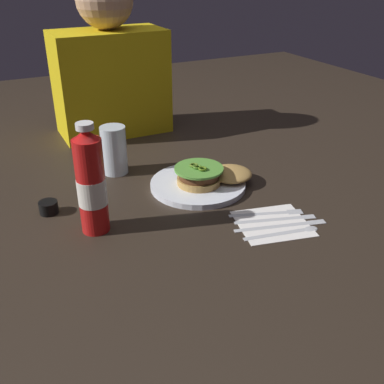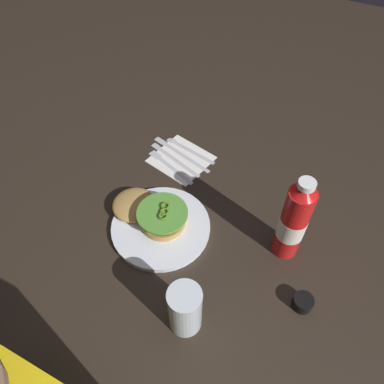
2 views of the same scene
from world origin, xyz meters
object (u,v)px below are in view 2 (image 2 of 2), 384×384
object	(u,v)px
ketchup_bottle	(293,222)
spoon_utensil	(183,146)
dinner_plate	(161,227)
butter_knife	(172,157)
napkin	(181,159)
condiment_cup	(303,302)
fork_utensil	(167,163)
water_glass	(185,309)
steak_knife	(178,151)
burger_sandwich	(152,213)

from	to	relation	value
ketchup_bottle	spoon_utensil	xyz separation A→B (m)	(0.39, -0.21, -0.11)
dinner_plate	ketchup_bottle	distance (m)	0.33
butter_knife	napkin	bearing A→B (deg)	-165.52
condiment_cup	fork_utensil	distance (m)	0.54
water_glass	condiment_cup	bearing A→B (deg)	-145.23
water_glass	steak_knife	distance (m)	0.53
burger_sandwich	butter_knife	bearing A→B (deg)	-73.83
dinner_plate	steak_knife	xyz separation A→B (m)	(0.09, -0.26, -0.00)
condiment_cup	burger_sandwich	bearing A→B (deg)	-6.90
water_glass	napkin	distance (m)	0.50
water_glass	napkin	world-z (taller)	water_glass
water_glass	steak_knife	size ratio (longest dim) A/B	0.63
water_glass	condiment_cup	xyz separation A→B (m)	(-0.22, -0.15, -0.05)
dinner_plate	steak_knife	distance (m)	0.28
condiment_cup	napkin	bearing A→B (deg)	-31.88
fork_utensil	condiment_cup	bearing A→B (deg)	153.08
burger_sandwich	steak_knife	bearing A→B (deg)	-76.55
condiment_cup	fork_utensil	world-z (taller)	condiment_cup
burger_sandwich	water_glass	distance (m)	0.28
spoon_utensil	butter_knife	size ratio (longest dim) A/B	0.93
ketchup_bottle	spoon_utensil	world-z (taller)	ketchup_bottle
spoon_utensil	fork_utensil	bearing A→B (deg)	84.06
dinner_plate	napkin	distance (m)	0.25
dinner_plate	butter_knife	bearing A→B (deg)	-67.76
dinner_plate	fork_utensil	bearing A→B (deg)	-64.89
dinner_plate	steak_knife	world-z (taller)	dinner_plate
napkin	spoon_utensil	distance (m)	0.05
dinner_plate	butter_knife	xyz separation A→B (m)	(0.10, -0.24, -0.00)
water_glass	butter_knife	bearing A→B (deg)	-58.03
dinner_plate	steak_knife	bearing A→B (deg)	-70.83
water_glass	fork_utensil	size ratio (longest dim) A/B	0.78
condiment_cup	fork_utensil	xyz separation A→B (m)	(0.48, -0.24, -0.01)
dinner_plate	napkin	xyz separation A→B (m)	(0.07, -0.24, -0.01)
condiment_cup	butter_knife	world-z (taller)	condiment_cup
condiment_cup	water_glass	bearing A→B (deg)	34.77
napkin	dinner_plate	bearing A→B (deg)	105.87
dinner_plate	condiment_cup	size ratio (longest dim) A/B	5.62
ketchup_bottle	steak_knife	world-z (taller)	ketchup_bottle
napkin	steak_knife	bearing A→B (deg)	-43.33
condiment_cup	butter_knife	xyz separation A→B (m)	(0.48, -0.27, -0.01)
water_glass	spoon_utensil	world-z (taller)	water_glass
burger_sandwich	water_glass	size ratio (longest dim) A/B	1.57
dinner_plate	burger_sandwich	world-z (taller)	burger_sandwich
ketchup_bottle	butter_knife	size ratio (longest dim) A/B	1.32
ketchup_bottle	fork_utensil	distance (m)	0.43
water_glass	fork_utensil	xyz separation A→B (m)	(0.26, -0.39, -0.06)
burger_sandwich	water_glass	xyz separation A→B (m)	(-0.20, 0.20, 0.03)
burger_sandwich	ketchup_bottle	distance (m)	0.35
steak_knife	butter_knife	xyz separation A→B (m)	(0.00, 0.03, 0.00)
dinner_plate	butter_knife	size ratio (longest dim) A/B	1.33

